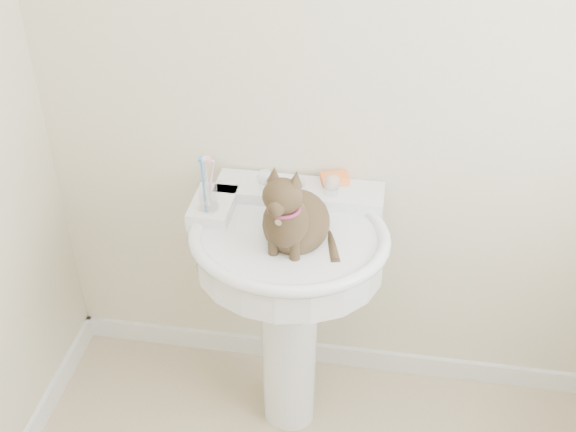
% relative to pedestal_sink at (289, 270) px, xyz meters
% --- Properties ---
extents(wall_back, '(2.20, 0.00, 2.50)m').
position_rel_pedestal_sink_xyz_m(wall_back, '(0.19, 0.29, 0.55)').
color(wall_back, beige).
rests_on(wall_back, ground).
extents(baseboard_back, '(2.20, 0.02, 0.09)m').
position_rel_pedestal_sink_xyz_m(baseboard_back, '(0.19, 0.28, -0.66)').
color(baseboard_back, white).
rests_on(baseboard_back, floor).
extents(pedestal_sink, '(0.65, 0.64, 0.89)m').
position_rel_pedestal_sink_xyz_m(pedestal_sink, '(0.00, 0.00, 0.00)').
color(pedestal_sink, white).
rests_on(pedestal_sink, floor).
extents(faucet, '(0.28, 0.12, 0.14)m').
position_rel_pedestal_sink_xyz_m(faucet, '(0.00, 0.16, 0.24)').
color(faucet, silver).
rests_on(faucet, pedestal_sink).
extents(soap_bar, '(0.10, 0.08, 0.03)m').
position_rel_pedestal_sink_xyz_m(soap_bar, '(0.11, 0.25, 0.21)').
color(soap_bar, orange).
rests_on(soap_bar, pedestal_sink).
extents(toothbrush_cup, '(0.07, 0.07, 0.18)m').
position_rel_pedestal_sink_xyz_m(toothbrush_cup, '(-0.26, 0.04, 0.24)').
color(toothbrush_cup, silver).
rests_on(toothbrush_cup, pedestal_sink).
extents(cat, '(0.23, 0.29, 0.42)m').
position_rel_pedestal_sink_xyz_m(cat, '(0.02, -0.04, 0.24)').
color(cat, '#473322').
rests_on(cat, pedestal_sink).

